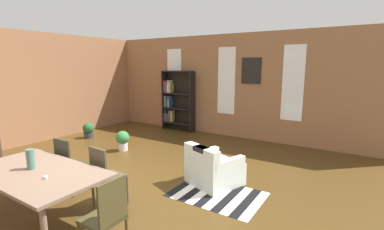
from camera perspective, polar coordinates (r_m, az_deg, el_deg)
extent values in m
plane|color=#4B3415|center=(5.08, -16.43, -14.90)|extent=(11.69, 11.69, 0.00)
cube|color=#996542|center=(8.33, 7.34, 6.00)|extent=(9.16, 0.12, 3.02)
cube|color=white|center=(9.24, -3.66, 7.43)|extent=(0.55, 0.02, 1.96)
cube|color=white|center=(8.26, 7.15, 7.02)|extent=(0.55, 0.02, 1.96)
cube|color=white|center=(7.64, 20.23, 6.20)|extent=(0.55, 0.02, 1.96)
cube|color=#7C614F|center=(4.30, -29.53, -10.26)|extent=(1.99, 1.07, 0.04)
cylinder|color=#7C614F|center=(5.36, -29.64, -10.49)|extent=(0.07, 0.07, 0.70)
cylinder|color=#7C614F|center=(3.97, -16.79, -16.83)|extent=(0.07, 0.07, 0.70)
cylinder|color=#4C7266|center=(4.36, -30.49, -7.89)|extent=(0.11, 0.11, 0.28)
cylinder|color=silver|center=(3.95, -28.13, -11.33)|extent=(0.04, 0.04, 0.04)
cylinder|color=#482E27|center=(5.48, -33.07, -11.87)|extent=(0.04, 0.04, 0.43)
cylinder|color=#482E27|center=(5.80, -34.36, -10.82)|extent=(0.04, 0.04, 0.43)
cube|color=#423A1E|center=(3.41, -18.07, -19.81)|extent=(0.40, 0.40, 0.04)
cube|color=#423A1E|center=(3.16, -16.11, -17.05)|extent=(0.03, 0.38, 0.50)
cylinder|color=#423A1E|center=(3.74, -17.46, -20.99)|extent=(0.04, 0.04, 0.43)
cube|color=#483C2A|center=(4.47, -16.75, -12.20)|extent=(0.43, 0.43, 0.04)
cube|color=#483C2A|center=(4.29, -18.93, -9.76)|extent=(0.38, 0.06, 0.50)
cylinder|color=#483C2A|center=(4.54, -13.30, -14.94)|extent=(0.04, 0.04, 0.43)
cylinder|color=#483C2A|center=(4.80, -16.17, -13.64)|extent=(0.04, 0.04, 0.43)
cylinder|color=#483C2A|center=(4.34, -17.06, -16.35)|extent=(0.04, 0.04, 0.43)
cylinder|color=#483C2A|center=(4.61, -19.83, -14.87)|extent=(0.04, 0.04, 0.43)
cube|color=#312F24|center=(5.15, -23.39, -9.60)|extent=(0.41, 0.41, 0.04)
cube|color=#312F24|center=(4.97, -25.33, -7.41)|extent=(0.38, 0.04, 0.50)
cylinder|color=#312F24|center=(5.20, -20.37, -11.98)|extent=(0.04, 0.04, 0.43)
cylinder|color=#312F24|center=(5.47, -22.80, -11.03)|extent=(0.04, 0.04, 0.43)
cylinder|color=#312F24|center=(5.00, -23.65, -13.11)|extent=(0.04, 0.04, 0.43)
cylinder|color=#312F24|center=(5.28, -25.99, -12.04)|extent=(0.04, 0.04, 0.43)
cube|color=black|center=(9.31, -5.65, 3.16)|extent=(0.04, 0.30, 1.94)
cube|color=black|center=(8.69, -0.01, 2.70)|extent=(0.04, 0.30, 1.94)
cube|color=black|center=(9.10, -2.39, 3.04)|extent=(1.12, 0.01, 1.94)
cube|color=black|center=(9.11, -2.88, -1.61)|extent=(1.08, 0.30, 0.04)
cube|color=#33724C|center=(9.38, -5.42, -0.39)|extent=(0.03, 0.23, 0.25)
cube|color=#284C8C|center=(9.34, -5.25, 0.04)|extent=(0.03, 0.22, 0.40)
cube|color=#B22D28|center=(9.33, -5.05, -0.41)|extent=(0.03, 0.23, 0.26)
cube|color=#4C4C51|center=(9.30, -4.84, -0.45)|extent=(0.04, 0.19, 0.26)
cube|color=#4C4C51|center=(9.26, -4.56, -0.12)|extent=(0.05, 0.16, 0.38)
cube|color=#284C8C|center=(9.23, -4.30, -0.29)|extent=(0.04, 0.17, 0.33)
cube|color=gold|center=(9.20, -4.05, -0.19)|extent=(0.05, 0.17, 0.37)
cube|color=black|center=(9.02, -2.91, 1.41)|extent=(1.08, 0.30, 0.04)
cube|color=#8C4C8C|center=(9.29, -5.44, 2.93)|extent=(0.04, 0.19, 0.37)
cube|color=#33724C|center=(9.25, -5.15, 2.88)|extent=(0.05, 0.25, 0.37)
cube|color=#8C4C8C|center=(9.22, -4.89, 2.81)|extent=(0.03, 0.15, 0.35)
cube|color=white|center=(9.20, -4.67, 2.53)|extent=(0.03, 0.16, 0.27)
cube|color=#284C8C|center=(9.16, -4.42, 2.86)|extent=(0.03, 0.23, 0.38)
cube|color=black|center=(8.96, -2.94, 4.48)|extent=(1.08, 0.30, 0.04)
cube|color=#B22D28|center=(9.24, -5.51, 5.99)|extent=(0.04, 0.22, 0.40)
cube|color=#4C4C51|center=(9.21, -5.24, 5.80)|extent=(0.04, 0.25, 0.34)
cube|color=#8C4C8C|center=(9.18, -5.02, 5.87)|extent=(0.04, 0.22, 0.36)
cube|color=white|center=(9.15, -4.77, 5.52)|extent=(0.03, 0.20, 0.26)
cube|color=white|center=(9.12, -4.57, 5.95)|extent=(0.04, 0.24, 0.40)
cube|color=gold|center=(9.09, -4.29, 5.64)|extent=(0.04, 0.22, 0.30)
cube|color=black|center=(8.91, -2.98, 9.02)|extent=(1.08, 0.30, 0.04)
cube|color=silver|center=(5.12, 4.77, -11.85)|extent=(1.03, 1.03, 0.40)
cube|color=silver|center=(4.79, 1.97, -8.61)|extent=(0.81, 0.42, 0.35)
cube|color=silver|center=(4.79, 7.59, -9.97)|extent=(0.36, 0.72, 0.15)
cube|color=silver|center=(5.27, 2.31, -8.00)|extent=(0.36, 0.72, 0.15)
cube|color=black|center=(4.75, 1.98, -7.08)|extent=(0.32, 0.26, 0.08)
cylinder|color=#333338|center=(8.72, -20.66, -3.91)|extent=(0.27, 0.27, 0.16)
sphere|color=#235B2D|center=(8.67, -20.74, -2.58)|extent=(0.31, 0.31, 0.31)
cylinder|color=silver|center=(7.18, -14.12, -6.37)|extent=(0.23, 0.23, 0.21)
sphere|color=#387F42|center=(7.12, -14.20, -4.55)|extent=(0.33, 0.33, 0.33)
cube|color=black|center=(5.10, -1.72, -14.31)|extent=(0.15, 1.04, 0.01)
cube|color=white|center=(5.03, -0.27, -14.70)|extent=(0.15, 1.04, 0.01)
cube|color=black|center=(4.96, 1.23, -15.09)|extent=(0.15, 1.04, 0.01)
cube|color=white|center=(4.89, 2.78, -15.48)|extent=(0.15, 1.04, 0.01)
cube|color=black|center=(4.82, 4.37, -15.87)|extent=(0.15, 1.04, 0.01)
cube|color=white|center=(4.76, 6.01, -16.25)|extent=(0.15, 1.04, 0.01)
cube|color=black|center=(4.71, 7.70, -16.64)|extent=(0.15, 1.04, 0.01)
cube|color=white|center=(4.65, 9.44, -17.01)|extent=(0.15, 1.04, 0.01)
cube|color=black|center=(4.61, 11.22, -17.38)|extent=(0.15, 1.04, 0.01)
cube|color=white|center=(4.56, 13.04, -17.75)|extent=(0.15, 1.04, 0.01)
cube|color=black|center=(7.95, 12.19, 8.97)|extent=(0.56, 0.03, 0.72)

